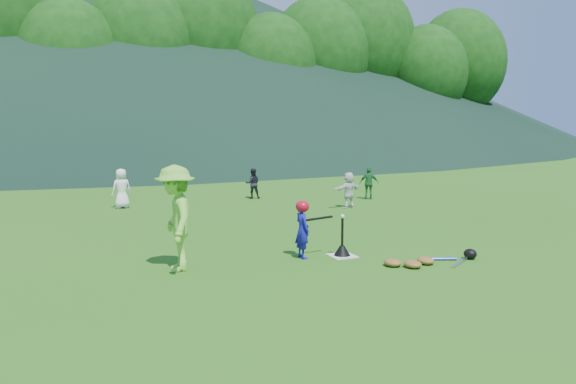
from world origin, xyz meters
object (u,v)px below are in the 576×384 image
Objects in this scene: fielder_c at (369,183)px; fielder_d at (349,190)px; adult_coach at (176,218)px; fielder_b at (253,183)px; equipment_pile at (426,260)px; home_plate at (342,256)px; fielder_a at (122,188)px; batter_child at (302,230)px; batting_tee at (342,249)px.

fielder_d is (-1.52, -1.38, 0.00)m from fielder_c.
adult_coach is at bearing 26.29° from fielder_d.
fielder_b is 9.25m from equipment_pile.
fielder_b is 3.72m from fielder_c.
equipment_pile is (1.05, -1.07, 0.06)m from home_plate.
fielder_a is at bearing 114.63° from equipment_pile.
home_plate is at bearing -105.07° from batter_child.
equipment_pile is (4.00, -8.73, -0.50)m from fielder_a.
adult_coach is at bearing 66.11° from fielder_c.
adult_coach is 7.44m from fielder_a.
fielder_c reaches higher than batter_child.
batter_child is 8.21m from fielder_b.
batter_child is at bearing 39.91° from fielder_d.
fielder_c is (4.54, 6.54, 0.50)m from home_plate.
fielder_a is at bearing -175.02° from adult_coach.
adult_coach is 1.68× the size of fielder_d.
batter_child reaches higher than batting_tee.
equipment_pile is at bearing -45.66° from home_plate.
adult_coach is (-2.96, 0.22, 0.86)m from home_plate.
fielder_b is at bearing 0.18° from fielder_c.
batter_child is 2.21m from equipment_pile.
fielder_a is (-2.95, 7.66, 0.56)m from home_plate.
batter_child reaches higher than home_plate.
batter_child is 0.99× the size of fielder_c.
fielder_d is (5.98, 4.94, -0.35)m from adult_coach.
batter_child is 8.25m from fielder_c.
fielder_b is 0.95× the size of fielder_d.
fielder_c reaches higher than home_plate.
fielder_a is at bearing 20.10° from fielder_b.
adult_coach is 9.82m from fielder_c.
home_plate is 1.50m from equipment_pile.
fielder_a reaches higher than batting_tee.
fielder_a is at bearing -35.91° from fielder_d.
batter_child is 1.04× the size of fielder_b.
fielder_c is (5.25, 6.36, 0.01)m from batter_child.
home_plate is at bearing 134.34° from equipment_pile.
fielder_d is (3.73, 4.98, 0.01)m from batter_child.
batting_tee is at bearing 94.83° from fielder_b.
batting_tee is (0.71, -0.18, -0.38)m from batter_child.
batter_child is at bearing 165.94° from batting_tee.
equipment_pile is at bearing 99.99° from fielder_a.
fielder_c is (7.50, 6.32, -0.35)m from adult_coach.
adult_coach is at bearing 175.70° from batting_tee.
home_plate is 0.89m from batter_child.
adult_coach is at bearing 75.51° from fielder_b.
fielder_a is 4.17m from fielder_b.
fielder_a is 1.10× the size of fielder_d.
batter_child is 0.56× the size of equipment_pile.
batting_tee is 1.50m from equipment_pile.
batting_tee reaches higher than home_plate.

